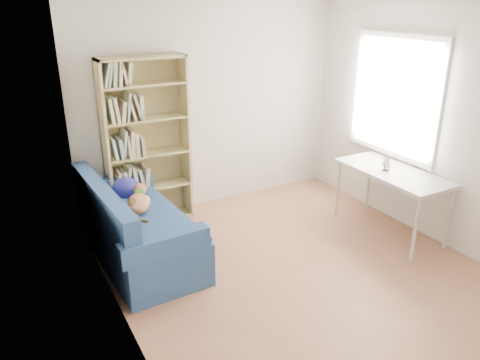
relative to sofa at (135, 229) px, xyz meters
name	(u,v)px	position (x,y,z in m)	size (l,w,h in m)	color
ground	(298,270)	(1.35, -1.03, -0.33)	(4.00, 4.00, 0.00)	#915C41
room_shell	(313,110)	(1.45, -1.00, 1.31)	(3.54, 4.04, 2.62)	silver
sofa	(135,229)	(0.00, 0.00, 0.00)	(0.94, 1.81, 0.87)	navy
bookshelf	(147,149)	(0.44, 0.80, 0.58)	(0.99, 0.31, 1.98)	tan
desk	(393,176)	(2.78, -0.82, 0.36)	(0.61, 1.33, 0.75)	silver
pen_cup	(386,165)	(2.72, -0.76, 0.48)	(0.09, 0.09, 0.17)	white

